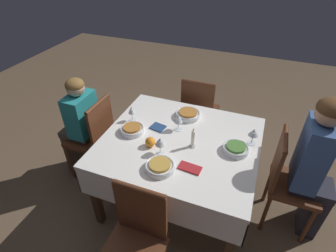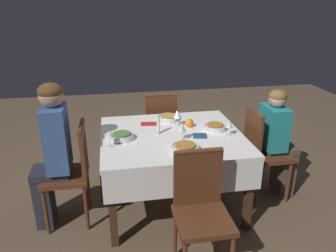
{
  "view_description": "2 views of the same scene",
  "coord_description": "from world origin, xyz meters",
  "px_view_note": "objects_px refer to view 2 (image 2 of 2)",
  "views": [
    {
      "loc": [
        -0.5,
        1.57,
        2.09
      ],
      "look_at": [
        0.1,
        0.01,
        0.85
      ],
      "focal_mm": 28.0,
      "sensor_mm": 36.0,
      "label": 1
    },
    {
      "loc": [
        -0.5,
        -2.64,
        1.87
      ],
      "look_at": [
        -0.04,
        -0.04,
        0.82
      ],
      "focal_mm": 35.0,
      "sensor_mm": 36.0,
      "label": 2
    }
  ],
  "objects_px": {
    "wine_glass_east": "(229,125)",
    "wine_glass_west": "(109,135)",
    "person_child_teal": "(278,140)",
    "bowl_south": "(185,147)",
    "chair_east": "(262,149)",
    "person_adult_denim": "(52,148)",
    "chair_north": "(160,124)",
    "napkin_spare_side": "(200,136)",
    "orange_fruit": "(189,123)",
    "dining_table": "(172,143)",
    "bowl_west": "(122,136)",
    "bowl_north": "(168,118)",
    "candle_centerpiece": "(158,126)",
    "bowl_east": "(215,127)",
    "napkin_red_folded": "(149,124)",
    "wine_glass_north": "(177,115)",
    "chair_west": "(72,169)",
    "chair_south": "(201,207)",
    "wine_glass_south": "(182,128)"
  },
  "relations": [
    {
      "from": "chair_east",
      "to": "orange_fruit",
      "type": "distance_m",
      "value": 0.75
    },
    {
      "from": "person_child_teal",
      "to": "bowl_south",
      "type": "relative_size",
      "value": 4.8
    },
    {
      "from": "bowl_north",
      "to": "wine_glass_north",
      "type": "xyz_separation_m",
      "value": [
        0.06,
        -0.16,
        0.08
      ]
    },
    {
      "from": "wine_glass_east",
      "to": "wine_glass_west",
      "type": "bearing_deg",
      "value": -176.97
    },
    {
      "from": "chair_north",
      "to": "wine_glass_north",
      "type": "height_order",
      "value": "chair_north"
    },
    {
      "from": "orange_fruit",
      "to": "bowl_south",
      "type": "bearing_deg",
      "value": -106.99
    },
    {
      "from": "bowl_west",
      "to": "bowl_south",
      "type": "bearing_deg",
      "value": -33.41
    },
    {
      "from": "chair_north",
      "to": "bowl_north",
      "type": "xyz_separation_m",
      "value": [
        0.01,
        -0.45,
        0.24
      ]
    },
    {
      "from": "wine_glass_east",
      "to": "bowl_west",
      "type": "bearing_deg",
      "value": 174.62
    },
    {
      "from": "dining_table",
      "to": "bowl_west",
      "type": "relative_size",
      "value": 6.2
    },
    {
      "from": "bowl_west",
      "to": "bowl_south",
      "type": "distance_m",
      "value": 0.58
    },
    {
      "from": "person_child_teal",
      "to": "wine_glass_north",
      "type": "bearing_deg",
      "value": 76.98
    },
    {
      "from": "person_adult_denim",
      "to": "wine_glass_east",
      "type": "bearing_deg",
      "value": 89.4
    },
    {
      "from": "bowl_east",
      "to": "wine_glass_east",
      "type": "height_order",
      "value": "wine_glass_east"
    },
    {
      "from": "chair_east",
      "to": "bowl_west",
      "type": "xyz_separation_m",
      "value": [
        -1.32,
        -0.01,
        0.24
      ]
    },
    {
      "from": "napkin_red_folded",
      "to": "orange_fruit",
      "type": "bearing_deg",
      "value": -18.84
    },
    {
      "from": "napkin_red_folded",
      "to": "person_child_teal",
      "type": "bearing_deg",
      "value": -13.82
    },
    {
      "from": "person_child_teal",
      "to": "orange_fruit",
      "type": "bearing_deg",
      "value": 78.44
    },
    {
      "from": "wine_glass_east",
      "to": "candle_centerpiece",
      "type": "bearing_deg",
      "value": 165.97
    },
    {
      "from": "chair_north",
      "to": "bowl_north",
      "type": "bearing_deg",
      "value": 91.55
    },
    {
      "from": "bowl_west",
      "to": "napkin_red_folded",
      "type": "relative_size",
      "value": 1.19
    },
    {
      "from": "chair_north",
      "to": "napkin_spare_side",
      "type": "distance_m",
      "value": 0.95
    },
    {
      "from": "napkin_red_folded",
      "to": "bowl_south",
      "type": "bearing_deg",
      "value": -71.14
    },
    {
      "from": "wine_glass_east",
      "to": "wine_glass_south",
      "type": "height_order",
      "value": "wine_glass_south"
    },
    {
      "from": "person_child_teal",
      "to": "orange_fruit",
      "type": "distance_m",
      "value": 0.87
    },
    {
      "from": "person_child_teal",
      "to": "bowl_south",
      "type": "xyz_separation_m",
      "value": [
        -0.99,
        -0.33,
        0.15
      ]
    },
    {
      "from": "chair_north",
      "to": "orange_fruit",
      "type": "height_order",
      "value": "chair_north"
    },
    {
      "from": "bowl_east",
      "to": "bowl_south",
      "type": "bearing_deg",
      "value": -133.87
    },
    {
      "from": "wine_glass_east",
      "to": "chair_north",
      "type": "bearing_deg",
      "value": 117.15
    },
    {
      "from": "person_adult_denim",
      "to": "chair_east",
      "type": "bearing_deg",
      "value": 92.39
    },
    {
      "from": "dining_table",
      "to": "wine_glass_east",
      "type": "xyz_separation_m",
      "value": [
        0.49,
        -0.11,
        0.19
      ]
    },
    {
      "from": "bowl_north",
      "to": "bowl_south",
      "type": "height_order",
      "value": "same"
    },
    {
      "from": "wine_glass_south",
      "to": "dining_table",
      "type": "bearing_deg",
      "value": 115.75
    },
    {
      "from": "person_child_teal",
      "to": "wine_glass_south",
      "type": "relative_size",
      "value": 6.94
    },
    {
      "from": "chair_north",
      "to": "bowl_south",
      "type": "bearing_deg",
      "value": 91.29
    },
    {
      "from": "chair_east",
      "to": "person_adult_denim",
      "type": "relative_size",
      "value": 0.72
    },
    {
      "from": "chair_west",
      "to": "wine_glass_west",
      "type": "bearing_deg",
      "value": 77.89
    },
    {
      "from": "chair_south",
      "to": "bowl_west",
      "type": "distance_m",
      "value": 0.96
    },
    {
      "from": "napkin_red_folded",
      "to": "chair_south",
      "type": "bearing_deg",
      "value": -78.45
    },
    {
      "from": "candle_centerpiece",
      "to": "orange_fruit",
      "type": "relative_size",
      "value": 2.19
    },
    {
      "from": "wine_glass_north",
      "to": "bowl_east",
      "type": "bearing_deg",
      "value": -26.03
    },
    {
      "from": "bowl_west",
      "to": "bowl_north",
      "type": "xyz_separation_m",
      "value": [
        0.47,
        0.38,
        -0.0
      ]
    },
    {
      "from": "chair_east",
      "to": "person_adult_denim",
      "type": "distance_m",
      "value": 1.91
    },
    {
      "from": "bowl_south",
      "to": "orange_fruit",
      "type": "bearing_deg",
      "value": 73.01
    },
    {
      "from": "chair_west",
      "to": "bowl_east",
      "type": "height_order",
      "value": "chair_west"
    },
    {
      "from": "dining_table",
      "to": "chair_east",
      "type": "height_order",
      "value": "chair_east"
    },
    {
      "from": "bowl_west",
      "to": "bowl_north",
      "type": "bearing_deg",
      "value": 39.19
    },
    {
      "from": "dining_table",
      "to": "bowl_west",
      "type": "xyz_separation_m",
      "value": [
        -0.44,
        -0.02,
        0.12
      ]
    },
    {
      "from": "chair_south",
      "to": "wine_glass_east",
      "type": "height_order",
      "value": "chair_south"
    },
    {
      "from": "orange_fruit",
      "to": "chair_north",
      "type": "bearing_deg",
      "value": 105.16
    }
  ]
}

